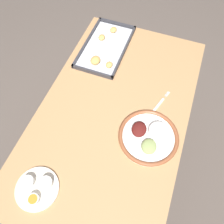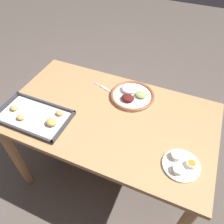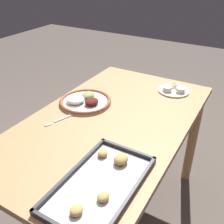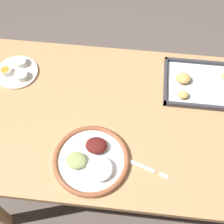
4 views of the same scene
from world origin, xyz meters
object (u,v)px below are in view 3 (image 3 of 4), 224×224
Objects in this scene: dinner_plate at (85,101)px; fork at (65,117)px; saucer_plate at (174,90)px; baking_tray at (102,182)px.

fork is at bearing 1.18° from dinner_plate.
dinner_plate is at bearing -160.67° from fork.
dinner_plate is 1.42× the size of fork.
baking_tray reaches higher than saucer_plate.
saucer_plate is 0.43× the size of baking_tray.
dinner_plate is at bearing -44.30° from saucer_plate.
dinner_plate is 0.66× the size of baking_tray.
dinner_plate is 1.55× the size of saucer_plate.
dinner_plate is 0.53m from saucer_plate.
dinner_plate is at bearing -139.19° from baking_tray.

